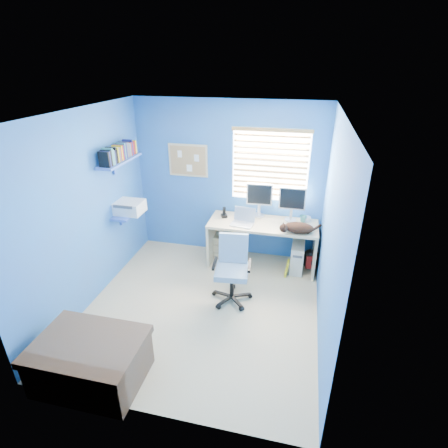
% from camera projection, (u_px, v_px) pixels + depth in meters
% --- Properties ---
extents(floor, '(3.00, 3.20, 0.00)m').
position_uv_depth(floor, '(202.00, 307.00, 4.67)').
color(floor, tan).
rests_on(floor, ground).
extents(ceiling, '(3.00, 3.20, 0.00)m').
position_uv_depth(ceiling, '(196.00, 113.00, 3.60)').
color(ceiling, white).
rests_on(ceiling, wall_back).
extents(wall_back, '(3.00, 0.01, 2.50)m').
position_uv_depth(wall_back, '(228.00, 181.00, 5.55)').
color(wall_back, '#3A63AB').
rests_on(wall_back, ground).
extents(wall_front, '(3.00, 0.01, 2.50)m').
position_uv_depth(wall_front, '(141.00, 308.00, 2.73)').
color(wall_front, '#3A63AB').
rests_on(wall_front, ground).
extents(wall_left, '(0.01, 3.20, 2.50)m').
position_uv_depth(wall_left, '(86.00, 212.00, 4.44)').
color(wall_left, '#3A63AB').
rests_on(wall_left, ground).
extents(wall_right, '(0.01, 3.20, 2.50)m').
position_uv_depth(wall_right, '(330.00, 236.00, 3.83)').
color(wall_right, '#3A63AB').
rests_on(wall_right, ground).
extents(desk, '(1.66, 0.65, 0.74)m').
position_uv_depth(desk, '(262.00, 244.00, 5.49)').
color(desk, tan).
rests_on(desk, floor).
extents(laptop, '(0.36, 0.30, 0.22)m').
position_uv_depth(laptop, '(242.00, 218.00, 5.23)').
color(laptop, silver).
rests_on(laptop, desk).
extents(monitor_left, '(0.41, 0.14, 0.54)m').
position_uv_depth(monitor_left, '(259.00, 200.00, 5.46)').
color(monitor_left, silver).
rests_on(monitor_left, desk).
extents(monitor_right, '(0.40, 0.12, 0.54)m').
position_uv_depth(monitor_right, '(292.00, 204.00, 5.30)').
color(monitor_right, silver).
rests_on(monitor_right, desk).
extents(phone, '(0.13, 0.14, 0.17)m').
position_uv_depth(phone, '(224.00, 212.00, 5.50)').
color(phone, black).
rests_on(phone, desk).
extents(mug, '(0.10, 0.09, 0.10)m').
position_uv_depth(mug, '(303.00, 219.00, 5.34)').
color(mug, teal).
rests_on(mug, desk).
extents(cd_spindle, '(0.13, 0.13, 0.07)m').
position_uv_depth(cd_spindle, '(306.00, 219.00, 5.38)').
color(cd_spindle, silver).
rests_on(cd_spindle, desk).
extents(cat, '(0.48, 0.37, 0.15)m').
position_uv_depth(cat, '(299.00, 228.00, 5.00)').
color(cat, black).
rests_on(cat, desk).
extents(tower_pc, '(0.20, 0.44, 0.45)m').
position_uv_depth(tower_pc, '(297.00, 257.00, 5.42)').
color(tower_pc, beige).
rests_on(tower_pc, floor).
extents(drawer_boxes, '(0.35, 0.28, 0.41)m').
position_uv_depth(drawer_boxes, '(225.00, 246.00, 5.78)').
color(drawer_boxes, tan).
rests_on(drawer_boxes, floor).
extents(yellow_book, '(0.03, 0.17, 0.24)m').
position_uv_depth(yellow_book, '(287.00, 268.00, 5.32)').
color(yellow_book, yellow).
rests_on(yellow_book, floor).
extents(backpack, '(0.34, 0.30, 0.35)m').
position_uv_depth(backpack, '(311.00, 259.00, 5.46)').
color(backpack, black).
rests_on(backpack, floor).
extents(bed_corner, '(1.03, 0.73, 0.49)m').
position_uv_depth(bed_corner, '(91.00, 361.00, 3.53)').
color(bed_corner, brown).
rests_on(bed_corner, floor).
extents(office_chair, '(0.58, 0.58, 0.91)m').
position_uv_depth(office_chair, '(232.00, 277.00, 4.72)').
color(office_chair, black).
rests_on(office_chair, floor).
extents(window_blinds, '(1.15, 0.05, 1.10)m').
position_uv_depth(window_blinds, '(270.00, 166.00, 5.26)').
color(window_blinds, white).
rests_on(window_blinds, ground).
extents(corkboard, '(0.64, 0.02, 0.52)m').
position_uv_depth(corkboard, '(188.00, 160.00, 5.53)').
color(corkboard, tan).
rests_on(corkboard, ground).
extents(wall_shelves, '(0.42, 0.90, 1.05)m').
position_uv_depth(wall_shelves, '(123.00, 180.00, 4.99)').
color(wall_shelves, '#3C64C6').
rests_on(wall_shelves, ground).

